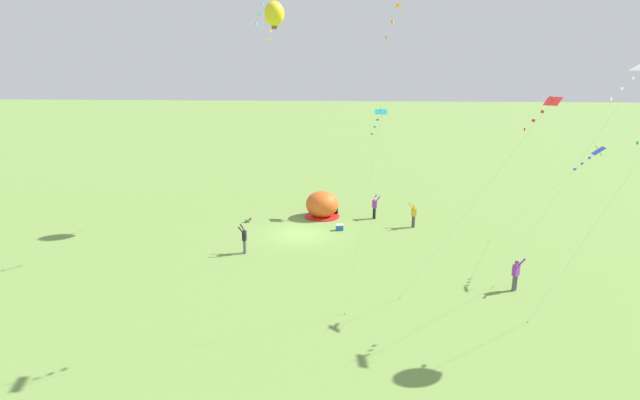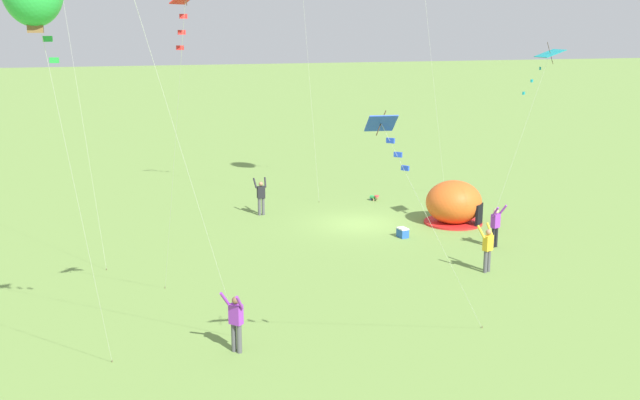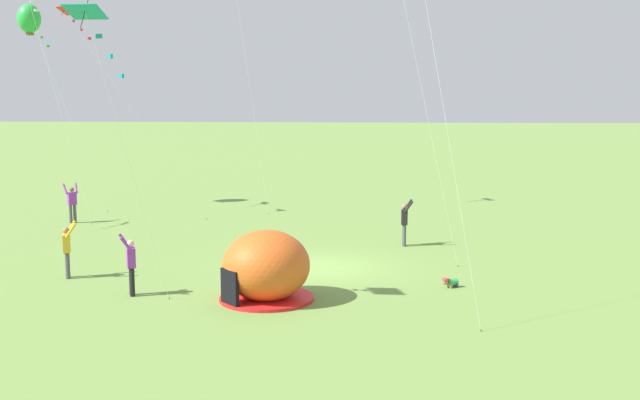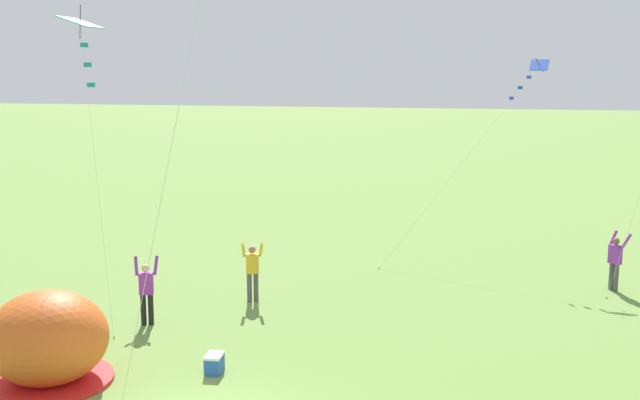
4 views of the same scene
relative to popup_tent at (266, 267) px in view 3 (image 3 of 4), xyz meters
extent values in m
plane|color=olive|center=(4.33, -1.29, -1.00)|extent=(300.00, 300.00, 0.00)
ellipsoid|color=#D8591E|center=(0.01, -0.01, 0.05)|extent=(2.70, 2.60, 2.10)
cylinder|color=red|center=(0.01, -0.01, -0.95)|extent=(2.81, 2.81, 0.10)
cube|color=black|center=(-0.87, 0.92, -0.45)|extent=(0.66, 0.64, 1.10)
cube|color=#2659B2|center=(3.33, 1.52, -0.81)|extent=(0.43, 0.57, 0.38)
cube|color=white|center=(3.33, 1.52, -0.59)|extent=(0.44, 0.58, 0.06)
cylinder|color=green|center=(1.92, -5.67, -0.83)|extent=(0.34, 0.38, 0.22)
sphere|color=#9E7051|center=(1.80, -5.44, -0.80)|extent=(0.19, 0.19, 0.19)
cylinder|color=#D83F3F|center=(1.80, -5.44, -0.71)|extent=(0.24, 0.24, 0.06)
cylinder|color=#9E7051|center=(1.78, -5.61, -0.91)|extent=(0.07, 0.07, 0.17)
cylinder|color=#9E7051|center=(1.96, -5.52, -0.91)|extent=(0.07, 0.07, 0.17)
cylinder|color=navy|center=(1.90, -5.82, -0.93)|extent=(0.09, 0.09, 0.13)
cylinder|color=navy|center=(2.05, -5.75, -0.93)|extent=(0.09, 0.09, 0.13)
cylinder|color=#4C4C51|center=(8.59, -4.37, -0.56)|extent=(0.15, 0.15, 0.88)
cylinder|color=#4C4C51|center=(8.39, -4.38, -0.56)|extent=(0.15, 0.15, 0.88)
cube|color=black|center=(8.49, -4.37, 0.18)|extent=(0.39, 0.25, 0.60)
sphere|color=#9E7051|center=(8.49, -4.37, 0.61)|extent=(0.22, 0.22, 0.22)
cylinder|color=black|center=(8.76, -4.52, 0.65)|extent=(0.16, 0.39, 0.50)
cylinder|color=black|center=(8.23, -4.53, 0.65)|extent=(0.14, 0.39, 0.50)
cylinder|color=#4C4C51|center=(12.83, 11.33, -0.56)|extent=(0.15, 0.15, 0.88)
cylinder|color=#4C4C51|center=(12.96, 11.18, -0.56)|extent=(0.15, 0.15, 0.88)
cube|color=purple|center=(12.89, 11.25, 0.18)|extent=(0.43, 0.44, 0.60)
sphere|color=brown|center=(12.89, 11.25, 0.61)|extent=(0.22, 0.22, 0.22)
cylinder|color=purple|center=(12.84, 11.55, 0.65)|extent=(0.31, 0.35, 0.50)
cylinder|color=purple|center=(13.18, 11.15, 0.65)|extent=(0.37, 0.27, 0.50)
cylinder|color=black|center=(0.08, 4.10, -0.56)|extent=(0.15, 0.15, 0.88)
cylinder|color=black|center=(0.27, 4.18, -0.56)|extent=(0.15, 0.15, 0.88)
cube|color=purple|center=(0.18, 4.14, 0.18)|extent=(0.44, 0.37, 0.60)
sphere|color=beige|center=(0.18, 4.14, 0.61)|extent=(0.22, 0.22, 0.22)
cylinder|color=purple|center=(-0.13, 4.17, 0.65)|extent=(0.28, 0.37, 0.50)
cylinder|color=purple|center=(0.36, 4.38, 0.65)|extent=(0.18, 0.39, 0.50)
cylinder|color=#4C4C51|center=(2.28, 7.03, -0.56)|extent=(0.15, 0.15, 0.88)
cylinder|color=#4C4C51|center=(2.10, 6.96, -0.56)|extent=(0.15, 0.15, 0.88)
cube|color=gold|center=(2.19, 7.00, 0.18)|extent=(0.44, 0.37, 0.60)
sphere|color=#9E7051|center=(2.19, 7.00, 0.61)|extent=(0.22, 0.22, 0.22)
cylinder|color=gold|center=(2.49, 6.96, 0.65)|extent=(0.28, 0.37, 0.50)
cylinder|color=gold|center=(2.00, 6.76, 0.65)|extent=(0.17, 0.39, 0.50)
cylinder|color=silver|center=(14.18, 8.39, 4.03)|extent=(0.27, 6.63, 10.07)
cylinder|color=brown|center=(14.31, 5.08, -0.97)|extent=(0.03, 0.03, 0.06)
cube|color=red|center=(14.05, 11.70, 9.07)|extent=(0.87, 0.87, 0.38)
cylinder|color=#332314|center=(14.05, 11.70, 9.08)|extent=(0.03, 0.31, 0.47)
cube|color=red|center=(14.06, 11.27, 8.58)|extent=(0.20, 0.08, 0.12)
cube|color=red|center=(14.08, 10.91, 8.17)|extent=(0.21, 0.09, 0.12)
cube|color=red|center=(14.09, 10.55, 7.76)|extent=(0.21, 0.12, 0.12)
cylinder|color=silver|center=(16.87, 3.39, 6.30)|extent=(1.20, 2.23, 14.59)
cylinder|color=brown|center=(16.27, 2.29, -0.97)|extent=(0.03, 0.03, 0.06)
cylinder|color=silver|center=(-0.92, 3.71, 3.12)|extent=(1.59, 1.61, 8.23)
cylinder|color=brown|center=(-0.14, 2.91, -0.97)|extent=(0.03, 0.03, 0.06)
cube|color=teal|center=(-1.71, 4.51, 7.23)|extent=(0.92, 0.96, 0.32)
cylinder|color=#332314|center=(-1.71, 4.51, 7.24)|extent=(0.23, 0.23, 0.90)
cube|color=teal|center=(-1.46, 4.25, 6.61)|extent=(0.15, 0.20, 0.12)
cube|color=teal|center=(-1.24, 4.03, 6.09)|extent=(0.19, 0.18, 0.12)
cube|color=teal|center=(-1.03, 3.81, 5.56)|extent=(0.19, 0.17, 0.12)
cylinder|color=silver|center=(16.97, 12.97, 4.04)|extent=(1.10, 4.24, 10.08)
cylinder|color=brown|center=(16.42, 10.86, -0.97)|extent=(0.03, 0.03, 0.06)
ellipsoid|color=green|center=(17.51, 15.08, 9.08)|extent=(1.21, 1.21, 1.51)
cube|color=brown|center=(17.51, 15.08, 8.32)|extent=(0.30, 0.30, 0.22)
cube|color=green|center=(17.41, 14.69, 8.54)|extent=(0.20, 0.07, 0.12)
cube|color=green|center=(17.32, 14.36, 8.08)|extent=(0.20, 0.07, 0.12)
cube|color=green|center=(17.24, 14.02, 7.62)|extent=(0.21, 0.13, 0.12)
cylinder|color=silver|center=(5.99, -4.46, 6.92)|extent=(2.27, 3.39, 15.83)
cylinder|color=brown|center=(4.87, -6.16, -0.97)|extent=(0.03, 0.03, 0.06)
cylinder|color=silver|center=(-0.81, -4.66, 6.64)|extent=(3.55, 2.61, 15.27)
cylinder|color=brown|center=(-2.58, -5.96, -0.97)|extent=(0.03, 0.03, 0.06)
cylinder|color=silver|center=(14.29, 12.38, 4.83)|extent=(3.38, 4.32, 11.66)
cylinder|color=brown|center=(12.61, 10.23, -0.97)|extent=(0.03, 0.03, 0.06)
cube|color=white|center=(15.51, 13.94, 9.69)|extent=(0.17, 0.19, 0.12)
cube|color=white|center=(15.29, 13.66, 9.24)|extent=(0.19, 0.18, 0.12)
camera|label=1|loc=(38.20, 2.78, 10.54)|focal=28.00mm
camera|label=2|loc=(16.71, 31.40, 8.37)|focal=42.00mm
camera|label=3|loc=(-21.45, -3.24, 5.00)|focal=42.00mm
camera|label=4|loc=(10.18, -13.63, 5.79)|focal=42.00mm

